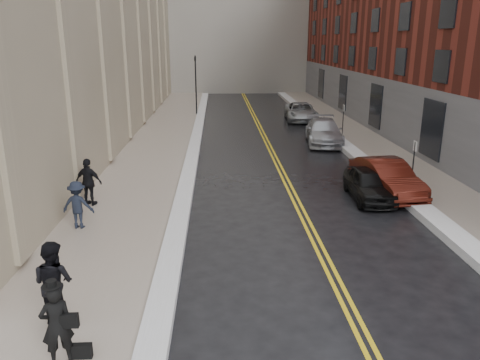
{
  "coord_description": "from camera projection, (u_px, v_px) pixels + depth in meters",
  "views": [
    {
      "loc": [
        -0.73,
        -11.65,
        6.45
      ],
      "look_at": [
        0.04,
        4.54,
        1.6
      ],
      "focal_mm": 35.0,
      "sensor_mm": 36.0,
      "label": 1
    }
  ],
  "objects": [
    {
      "name": "lane_stripe_b",
      "position": [
        273.0,
        151.0,
        28.46
      ],
      "size": [
        0.12,
        64.0,
        0.01
      ],
      "primitive_type": "cube",
      "color": "gold",
      "rests_on": "ground"
    },
    {
      "name": "pedestrian_a",
      "position": [
        54.0,
        282.0,
        10.67
      ],
      "size": [
        1.2,
        1.09,
        2.01
      ],
      "primitive_type": "imported",
      "rotation": [
        0.0,
        0.0,
        2.72
      ],
      "color": "black",
      "rests_on": "sidewalk_left"
    },
    {
      "name": "building_right",
      "position": [
        472.0,
        3.0,
        33.26
      ],
      "size": [
        14.0,
        50.0,
        18.0
      ],
      "primitive_type": "cube",
      "color": "maroon",
      "rests_on": "ground"
    },
    {
      "name": "lane_stripe_a",
      "position": [
        269.0,
        151.0,
        28.45
      ],
      "size": [
        0.12,
        64.0,
        0.01
      ],
      "primitive_type": "cube",
      "color": "gold",
      "rests_on": "ground"
    },
    {
      "name": "ground",
      "position": [
        246.0,
        281.0,
        13.03
      ],
      "size": [
        160.0,
        160.0,
        0.0
      ],
      "primitive_type": "plane",
      "color": "black",
      "rests_on": "ground"
    },
    {
      "name": "pedestrian_c",
      "position": [
        89.0,
        182.0,
        18.38
      ],
      "size": [
        1.2,
        0.76,
        1.9
      ],
      "primitive_type": "imported",
      "rotation": [
        0.0,
        0.0,
        2.85
      ],
      "color": "black",
      "rests_on": "sidewalk_left"
    },
    {
      "name": "car_silver_near",
      "position": [
        324.0,
        132.0,
        30.31
      ],
      "size": [
        2.76,
        5.55,
        1.55
      ],
      "primitive_type": "imported",
      "rotation": [
        0.0,
        0.0,
        -0.11
      ],
      "color": "#ADAFB5",
      "rests_on": "ground"
    },
    {
      "name": "snow_ridge_left",
      "position": [
        194.0,
        149.0,
        28.2
      ],
      "size": [
        0.7,
        60.8,
        0.26
      ],
      "primitive_type": "cube",
      "color": "white",
      "rests_on": "ground"
    },
    {
      "name": "snow_ridge_right",
      "position": [
        347.0,
        148.0,
        28.63
      ],
      "size": [
        0.85,
        60.8,
        0.3
      ],
      "primitive_type": "cube",
      "color": "white",
      "rests_on": "ground"
    },
    {
      "name": "car_silver_far",
      "position": [
        301.0,
        112.0,
        38.88
      ],
      "size": [
        2.78,
        5.46,
        1.48
      ],
      "primitive_type": "imported",
      "rotation": [
        0.0,
        0.0,
        -0.06
      ],
      "color": "#A5A9AD",
      "rests_on": "ground"
    },
    {
      "name": "sidewalk_right",
      "position": [
        376.0,
        148.0,
        28.73
      ],
      "size": [
        3.0,
        64.0,
        0.15
      ],
      "primitive_type": "cube",
      "color": "gray",
      "rests_on": "ground"
    },
    {
      "name": "traffic_signal",
      "position": [
        196.0,
        81.0,
        40.73
      ],
      "size": [
        0.18,
        0.15,
        5.2
      ],
      "color": "black",
      "rests_on": "ground"
    },
    {
      "name": "sidewalk_left",
      "position": [
        156.0,
        151.0,
        28.11
      ],
      "size": [
        4.0,
        64.0,
        0.15
      ],
      "primitive_type": "cube",
      "color": "gray",
      "rests_on": "ground"
    },
    {
      "name": "car_black",
      "position": [
        369.0,
        184.0,
        19.63
      ],
      "size": [
        1.67,
        3.92,
        1.32
      ],
      "primitive_type": "imported",
      "rotation": [
        0.0,
        0.0,
        -0.03
      ],
      "color": "black",
      "rests_on": "ground"
    },
    {
      "name": "car_maroon",
      "position": [
        386.0,
        178.0,
        20.19
      ],
      "size": [
        2.2,
        4.79,
        1.52
      ],
      "primitive_type": "imported",
      "rotation": [
        0.0,
        0.0,
        0.13
      ],
      "color": "#44130C",
      "rests_on": "ground"
    },
    {
      "name": "pedestrian_main",
      "position": [
        57.0,
        325.0,
        9.32
      ],
      "size": [
        0.74,
        0.63,
        1.72
      ],
      "primitive_type": "imported",
      "rotation": [
        0.0,
        0.0,
        3.55
      ],
      "color": "black",
      "rests_on": "sidewalk_left"
    },
    {
      "name": "parking_sign_near",
      "position": [
        414.0,
        160.0,
        20.66
      ],
      "size": [
        0.06,
        0.35,
        2.23
      ],
      "color": "black",
      "rests_on": "ground"
    },
    {
      "name": "parking_sign_far",
      "position": [
        343.0,
        118.0,
        32.14
      ],
      "size": [
        0.06,
        0.35,
        2.23
      ],
      "color": "black",
      "rests_on": "ground"
    },
    {
      "name": "pedestrian_b",
      "position": [
        78.0,
        205.0,
        16.17
      ],
      "size": [
        1.15,
        0.74,
        1.69
      ],
      "primitive_type": "imported",
      "rotation": [
        0.0,
        0.0,
        3.04
      ],
      "color": "black",
      "rests_on": "sidewalk_left"
    }
  ]
}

